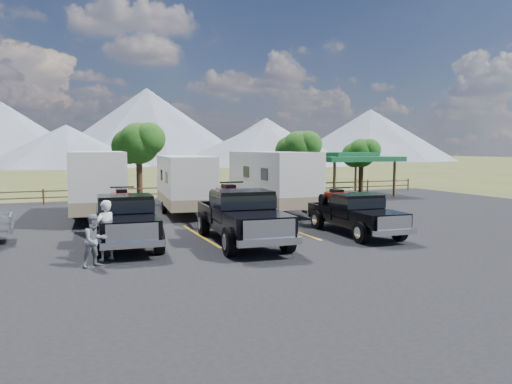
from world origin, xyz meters
name	(u,v)px	position (x,y,z in m)	size (l,w,h in m)	color
ground	(288,252)	(0.00, 0.00, 0.00)	(320.00, 320.00, 0.00)	#434B1F
asphalt_lot	(255,237)	(0.00, 3.00, 0.02)	(44.00, 34.00, 0.04)	black
stall_lines	(246,232)	(0.00, 4.00, 0.04)	(12.12, 5.50, 0.01)	gold
tree_ne_a	(298,149)	(8.97, 17.01, 3.48)	(3.11, 2.92, 4.76)	black
tree_ne_b	(361,153)	(14.98, 18.01, 3.13)	(2.77, 2.59, 4.27)	black
tree_north	(138,144)	(-2.03, 19.02, 3.83)	(3.46, 3.24, 5.25)	black
rail_fence	(199,190)	(2.00, 18.50, 0.61)	(36.12, 0.12, 1.00)	brown
pavilion	(346,158)	(13.00, 17.00, 2.79)	(6.20, 6.20, 3.22)	brown
mountain_range	(51,129)	(-7.63, 105.98, 7.87)	(209.00, 71.00, 20.00)	slate
rig_left	(125,218)	(-5.01, 3.24, 1.02)	(2.42, 6.19, 2.03)	black
rig_center	(241,214)	(-0.98, 2.06, 1.09)	(2.72, 6.70, 2.19)	black
rig_right	(354,212)	(3.95, 2.02, 0.92)	(2.13, 5.57, 1.84)	black
trailer_left	(98,183)	(-5.30, 10.88, 1.78)	(3.08, 9.59, 3.32)	white
trailer_center	(185,184)	(-0.91, 10.80, 1.65)	(3.01, 8.89, 3.07)	white
trailer_right	(272,181)	(3.67, 9.67, 1.76)	(2.60, 9.46, 3.29)	white
person_a	(105,230)	(-5.91, 0.85, 0.98)	(0.69, 0.45, 1.88)	silver
person_b	(95,241)	(-6.29, 0.07, 0.82)	(0.76, 0.59, 1.56)	gray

